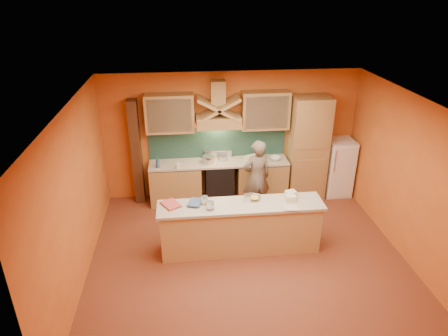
{
  "coord_description": "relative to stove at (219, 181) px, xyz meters",
  "views": [
    {
      "loc": [
        -1.04,
        -5.63,
        4.45
      ],
      "look_at": [
        -0.33,
        0.9,
        1.37
      ],
      "focal_mm": 32.0,
      "sensor_mm": 36.0,
      "label": 1
    }
  ],
  "objects": [
    {
      "name": "soap_bottle_a",
      "position": [
        -0.88,
        -0.25,
        0.55
      ],
      "size": [
        0.09,
        0.09,
        0.17
      ],
      "primitive_type": "imported",
      "rotation": [
        0.0,
        0.0,
        0.14
      ],
      "color": "white",
      "rests_on": "counter_top"
    },
    {
      "name": "fridge",
      "position": [
        2.7,
        0.0,
        0.2
      ],
      "size": [
        0.58,
        0.6,
        1.3
      ],
      "primitive_type": "cube",
      "color": "white",
      "rests_on": "floor"
    },
    {
      "name": "island_body",
      "position": [
        0.2,
        -1.9,
        -0.01
      ],
      "size": [
        2.8,
        0.55,
        0.88
      ],
      "primitive_type": "cube",
      "color": "tan",
      "rests_on": "floor"
    },
    {
      "name": "wall_right",
      "position": [
        3.05,
        -2.2,
        0.95
      ],
      "size": [
        0.02,
        5.0,
        2.8
      ],
      "primitive_type": "cube",
      "color": "orange",
      "rests_on": "floor"
    },
    {
      "name": "dish_rack",
      "position": [
        0.72,
        0.01,
        0.52
      ],
      "size": [
        0.31,
        0.29,
        0.09
      ],
      "primitive_type": "cube",
      "rotation": [
        0.0,
        0.0,
        0.4
      ],
      "color": "silver",
      "rests_on": "counter_top"
    },
    {
      "name": "book_upper",
      "position": [
        -0.69,
        -1.77,
        0.53
      ],
      "size": [
        0.3,
        0.35,
        0.02
      ],
      "primitive_type": "imported",
      "rotation": [
        0.0,
        0.0,
        -0.35
      ],
      "color": "#3F588A",
      "rests_on": "island_top"
    },
    {
      "name": "upper_cabinet_right",
      "position": [
        1.0,
        0.12,
        1.55
      ],
      "size": [
        1.0,
        0.35,
        0.8
      ],
      "primitive_type": "cube",
      "color": "#AD844F",
      "rests_on": "wall_back"
    },
    {
      "name": "hood_chimney",
      "position": [
        0.0,
        0.15,
        1.95
      ],
      "size": [
        0.3,
        0.3,
        0.5
      ],
      "primitive_type": "cube",
      "color": "#AD844F",
      "rests_on": "wall_back"
    },
    {
      "name": "counter_top",
      "position": [
        -0.0,
        0.0,
        0.45
      ],
      "size": [
        3.0,
        0.62,
        0.04
      ],
      "primitive_type": "cube",
      "color": "#B8AF9C",
      "rests_on": "base_cabinet_left"
    },
    {
      "name": "base_cabinet_right",
      "position": [
        0.95,
        0.0,
        -0.02
      ],
      "size": [
        1.1,
        0.6,
        0.86
      ],
      "primitive_type": "cube",
      "color": "#AD844F",
      "rests_on": "floor"
    },
    {
      "name": "pot_small",
      "position": [
        0.08,
        0.07,
        0.52
      ],
      "size": [
        0.24,
        0.24,
        0.14
      ],
      "primitive_type": "cylinder",
      "rotation": [
        0.0,
        0.0,
        -0.2
      ],
      "color": "silver",
      "rests_on": "stove"
    },
    {
      "name": "mixing_bowl",
      "position": [
        0.44,
        -1.74,
        0.53
      ],
      "size": [
        0.3,
        0.3,
        0.06
      ],
      "primitive_type": "imported",
      "rotation": [
        0.0,
        0.0,
        -0.25
      ],
      "color": "white",
      "rests_on": "island_top"
    },
    {
      "name": "floor",
      "position": [
        0.3,
        -2.2,
        -0.45
      ],
      "size": [
        5.5,
        5.0,
        0.01
      ],
      "primitive_type": "cube",
      "color": "brown",
      "rests_on": "ground"
    },
    {
      "name": "grocery_bag_b",
      "position": [
        1.09,
        -1.88,
        0.55
      ],
      "size": [
        0.18,
        0.14,
        0.11
      ],
      "primitive_type": "cube",
      "rotation": [
        0.0,
        0.0,
        -0.02
      ],
      "color": "beige",
      "rests_on": "island_top"
    },
    {
      "name": "island_top",
      "position": [
        0.2,
        -1.9,
        0.47
      ],
      "size": [
        2.9,
        0.62,
        0.05
      ],
      "primitive_type": "cube",
      "color": "#B8AF9C",
      "rests_on": "island_body"
    },
    {
      "name": "person",
      "position": [
        0.71,
        -0.65,
        0.36
      ],
      "size": [
        0.66,
        0.49,
        1.63
      ],
      "primitive_type": "imported",
      "rotation": [
        0.0,
        0.0,
        3.33
      ],
      "color": "#70665B",
      "rests_on": "floor"
    },
    {
      "name": "base_cabinet_left",
      "position": [
        -0.95,
        0.0,
        -0.02
      ],
      "size": [
        1.1,
        0.6,
        0.86
      ],
      "primitive_type": "cube",
      "color": "#AD844F",
      "rests_on": "floor"
    },
    {
      "name": "wall_front",
      "position": [
        0.3,
        -4.7,
        0.95
      ],
      "size": [
        5.5,
        0.02,
        2.8
      ],
      "primitive_type": "cube",
      "color": "orange",
      "rests_on": "floor"
    },
    {
      "name": "kitchen_scale",
      "position": [
        0.33,
        -1.78,
        0.54
      ],
      "size": [
        0.13,
        0.13,
        0.09
      ],
      "primitive_type": "cube",
      "rotation": [
        0.0,
        0.0,
        -0.13
      ],
      "color": "white",
      "rests_on": "island_top"
    },
    {
      "name": "pantry_column",
      "position": [
        1.95,
        0.0,
        0.7
      ],
      "size": [
        0.8,
        0.6,
        2.3
      ],
      "primitive_type": "cube",
      "color": "#AD844F",
      "rests_on": "floor"
    },
    {
      "name": "cloth",
      "position": [
        1.02,
        -2.13,
        0.5
      ],
      "size": [
        0.24,
        0.19,
        0.02
      ],
      "primitive_type": "cube",
      "rotation": [
        0.0,
        0.0,
        -0.1
      ],
      "color": "beige",
      "rests_on": "island_top"
    },
    {
      "name": "pot_large",
      "position": [
        -0.24,
        -0.01,
        0.52
      ],
      "size": [
        0.28,
        0.28,
        0.14
      ],
      "primitive_type": "cylinder",
      "rotation": [
        0.0,
        0.0,
        0.1
      ],
      "color": "#ADACB3",
      "rests_on": "stove"
    },
    {
      "name": "trim_column_left",
      "position": [
        -1.75,
        0.15,
        0.7
      ],
      "size": [
        0.2,
        0.3,
        2.3
      ],
      "primitive_type": "cube",
      "color": "#472816",
      "rests_on": "floor"
    },
    {
      "name": "jar_small",
      "position": [
        -0.43,
        -1.82,
        0.57
      ],
      "size": [
        0.15,
        0.15,
        0.15
      ],
      "primitive_type": "cylinder",
      "rotation": [
        0.0,
        0.0,
        0.22
      ],
      "color": "silver",
      "rests_on": "island_top"
    },
    {
      "name": "upper_cabinet_left",
      "position": [
        -1.0,
        0.12,
        1.55
      ],
      "size": [
        1.0,
        0.35,
        0.8
      ],
      "primitive_type": "cube",
      "color": "#AD844F",
      "rests_on": "wall_back"
    },
    {
      "name": "backsplash",
      "position": [
        -0.0,
        0.28,
        0.8
      ],
      "size": [
        3.0,
        0.03,
        0.7
      ],
      "primitive_type": "cube",
      "color": "#1C3D36",
      "rests_on": "wall_back"
    },
    {
      "name": "bowl_back",
      "position": [
        1.23,
        -0.05,
        0.51
      ],
      "size": [
        0.24,
        0.24,
        0.07
      ],
      "primitive_type": "imported",
      "rotation": [
        0.0,
        0.0,
        -0.08
      ],
      "color": "silver",
      "rests_on": "counter_top"
    },
    {
      "name": "wall_left",
      "position": [
        -2.45,
        -2.2,
        0.95
      ],
      "size": [
        0.02,
        5.0,
        2.8
      ],
      "primitive_type": "cube",
      "color": "orange",
      "rests_on": "floor"
    },
    {
      "name": "stove",
      "position": [
        0.0,
        0.0,
        0.0
      ],
      "size": [
        0.6,
        0.58,
        0.9
      ],
      "primitive_type": "cube",
      "color": "black",
      "rests_on": "floor"
    },
    {
      "name": "ceiling",
      "position": [
        0.3,
        -2.2,
        2.35
      ],
      "size": [
        5.5,
        5.0,
        0.01
      ],
      "primitive_type": "cube",
      "color": "white",
      "rests_on": "wall_back"
    },
    {
      "name": "range_hood",
      "position": [
        0.0,
        0.05,
        1.37
      ],
      "size": [
        0.92,
        0.5,
        0.24
      ],
      "primitive_type": "cube",
      "color": "#AD844F",
      "rests_on": "wall_back"
    },
    {
      "name": "wall_back",
      "position": [
        0.3,
        0.3,
        0.95
      ],
      "size": [
        5.5,
        0.02,
        2.8
      ],
      "primitive_type": "cube",
      "color": "orange",
      "rests_on": "floor"
    },
    {
      "name": "book_lower",
      "position": [
        -1.12,
        -1.87,
        0.51
      ],
      "size": [
        0.39,
        0.42,
        0.03
      ],
      "primitive_type": "imported",
      "rotation": [
        0.0,
        0.0,
        0.53
      ],
      "color": "#BC4543",
      "rests_on": "island_top"
    },
    {
      "name": "grocery_bag_a",
      "position": [
        1.12,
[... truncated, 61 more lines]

